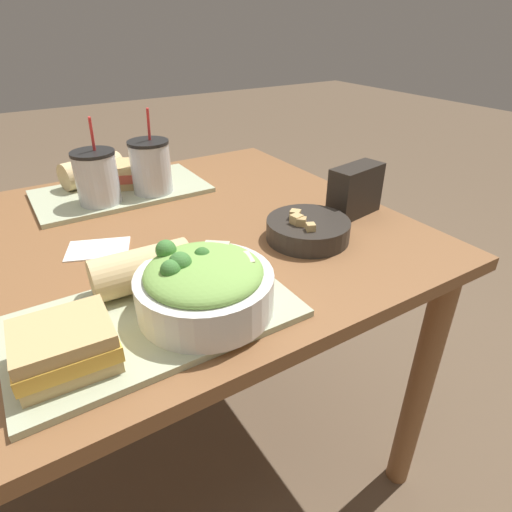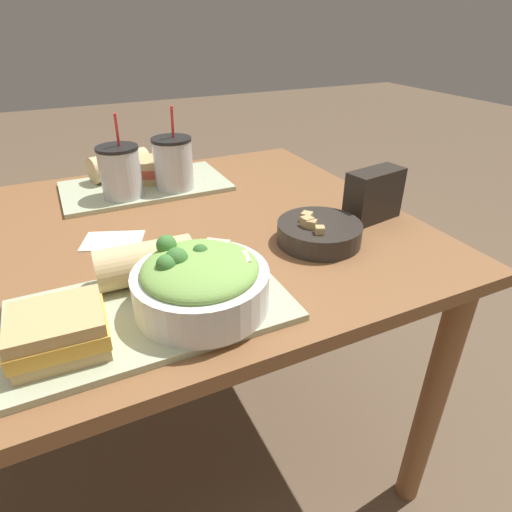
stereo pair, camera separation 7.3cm
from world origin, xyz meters
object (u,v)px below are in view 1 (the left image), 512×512
drink_cup_red (151,168)px  chip_bag (355,190)px  baguette_near (143,269)px  drink_cup_dark (97,179)px  salad_bowl (204,285)px  sandwich_near (65,346)px  baguette_far (93,170)px  napkin_folded (98,249)px  sandwich_far (124,174)px  soup_bowl (308,229)px

drink_cup_red → chip_bag: size_ratio=1.47×
baguette_near → drink_cup_dark: bearing=-2.4°
chip_bag → salad_bowl: bearing=-169.9°
sandwich_near → baguette_far: 0.75m
chip_bag → napkin_folded: size_ratio=0.99×
sandwich_far → baguette_far: baguette_far is taller
baguette_near → drink_cup_dark: (0.04, 0.44, 0.02)m
salad_bowl → baguette_near: (-0.06, 0.11, -0.01)m
soup_bowl → sandwich_far: 0.57m
drink_cup_dark → sandwich_far: bearing=45.2°
soup_bowl → chip_bag: (0.18, 0.05, 0.04)m
soup_bowl → sandwich_near: size_ratio=1.33×
drink_cup_dark → salad_bowl: bearing=-87.4°
sandwich_near → napkin_folded: (0.12, 0.34, -0.04)m
salad_bowl → sandwich_near: bearing=-176.2°
soup_bowl → sandwich_far: size_ratio=1.05×
drink_cup_red → napkin_folded: bearing=-132.5°
chip_bag → soup_bowl: bearing=-174.4°
drink_cup_red → sandwich_near: bearing=-120.5°
drink_cup_red → napkin_folded: 0.32m
soup_bowl → drink_cup_dark: drink_cup_dark is taller
salad_bowl → soup_bowl: bearing=22.0°
sandwich_far → drink_cup_dark: bearing=-113.0°
soup_bowl → napkin_folded: (-0.40, 0.20, -0.02)m
chip_bag → napkin_folded: chip_bag is taller
salad_bowl → drink_cup_red: bearing=78.2°
drink_cup_dark → drink_cup_red: 0.14m
baguette_near → sandwich_far: baguette_near is taller
sandwich_far → baguette_near: bearing=-81.7°
sandwich_near → sandwich_far: same height
soup_bowl → sandwich_far: sandwich_far is taller
drink_cup_dark → drink_cup_red: size_ratio=0.97×
baguette_far → drink_cup_dark: size_ratio=0.85×
baguette_near → chip_bag: bearing=-81.5°
salad_bowl → drink_cup_dark: bearing=92.6°
baguette_near → napkin_folded: baguette_near is taller
sandwich_far → napkin_folded: (-0.16, -0.32, -0.04)m
baguette_near → chip_bag: (0.55, 0.06, 0.01)m
baguette_near → sandwich_far: 0.54m
sandwich_far → drink_cup_dark: size_ratio=0.81×
sandwich_near → soup_bowl: bearing=17.3°
sandwich_near → baguette_near: 0.20m
baguette_far → drink_cup_dark: drink_cup_dark is taller
soup_bowl → napkin_folded: soup_bowl is taller
sandwich_near → drink_cup_dark: bearing=73.7°
soup_bowl → napkin_folded: size_ratio=1.21×
sandwich_near → drink_cup_red: drink_cup_red is taller
sandwich_far → drink_cup_red: bearing=-38.8°
baguette_far → soup_bowl: bearing=-166.8°
soup_bowl → drink_cup_dark: bearing=128.3°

